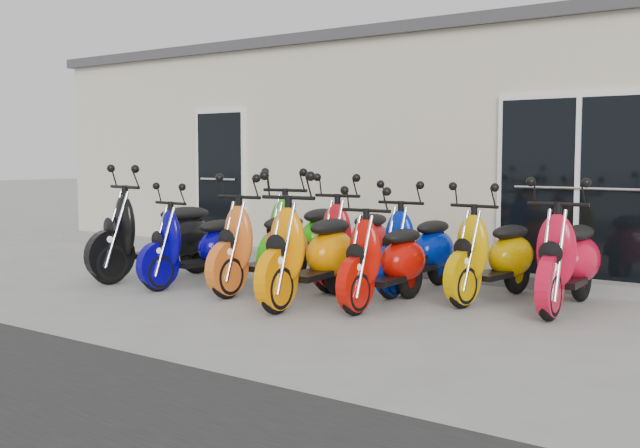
# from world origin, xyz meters

# --- Properties ---
(ground) EXTENTS (80.00, 80.00, 0.00)m
(ground) POSITION_xyz_m (0.00, 0.00, 0.00)
(ground) COLOR gray
(ground) RESTS_ON ground
(building) EXTENTS (14.00, 6.00, 3.20)m
(building) POSITION_xyz_m (0.00, 5.20, 1.60)
(building) COLOR beige
(building) RESTS_ON ground
(roof_cap) EXTENTS (14.20, 6.20, 0.16)m
(roof_cap) POSITION_xyz_m (0.00, 5.20, 3.28)
(roof_cap) COLOR #3F3F42
(roof_cap) RESTS_ON building
(front_step) EXTENTS (14.00, 0.40, 0.15)m
(front_step) POSITION_xyz_m (0.00, 2.02, 0.07)
(front_step) COLOR gray
(front_step) RESTS_ON ground
(door_left) EXTENTS (1.07, 0.08, 2.22)m
(door_left) POSITION_xyz_m (-3.20, 2.17, 1.26)
(door_left) COLOR black
(door_left) RESTS_ON front_step
(door_right) EXTENTS (2.02, 0.08, 2.22)m
(door_right) POSITION_xyz_m (2.60, 2.17, 1.26)
(door_right) COLOR black
(door_right) RESTS_ON front_step
(scooter_front_black) EXTENTS (1.00, 2.08, 1.47)m
(scooter_front_black) POSITION_xyz_m (-1.97, -0.25, 0.74)
(scooter_front_black) COLOR black
(scooter_front_black) RESTS_ON ground
(scooter_front_blue) EXTENTS (0.75, 1.76, 1.27)m
(scooter_front_blue) POSITION_xyz_m (-1.18, -0.32, 0.63)
(scooter_front_blue) COLOR #060079
(scooter_front_blue) RESTS_ON ground
(scooter_front_orange_a) EXTENTS (0.78, 1.91, 1.38)m
(scooter_front_orange_a) POSITION_xyz_m (-0.28, -0.13, 0.69)
(scooter_front_orange_a) COLOR orange
(scooter_front_orange_a) RESTS_ON ground
(scooter_front_orange_b) EXTENTS (0.94, 2.01, 1.43)m
(scooter_front_orange_b) POSITION_xyz_m (0.66, -0.43, 0.72)
(scooter_front_orange_b) COLOR orange
(scooter_front_orange_b) RESTS_ON ground
(scooter_front_red) EXTENTS (0.72, 1.76, 1.28)m
(scooter_front_red) POSITION_xyz_m (1.38, -0.08, 0.64)
(scooter_front_red) COLOR #BD0B03
(scooter_front_red) RESTS_ON ground
(scooter_back_green) EXTENTS (0.94, 2.01, 1.43)m
(scooter_back_green) POSITION_xyz_m (-0.43, 0.83, 0.72)
(scooter_back_green) COLOR #25B607
(scooter_back_green) RESTS_ON ground
(scooter_back_red) EXTENTS (0.86, 1.92, 1.38)m
(scooter_back_red) POSITION_xyz_m (0.33, 0.87, 0.69)
(scooter_back_red) COLOR #AF0E16
(scooter_back_red) RESTS_ON ground
(scooter_back_blue) EXTENTS (0.71, 1.79, 1.31)m
(scooter_back_blue) POSITION_xyz_m (1.18, 0.91, 0.65)
(scooter_back_blue) COLOR #00199A
(scooter_back_blue) RESTS_ON ground
(scooter_back_yellow) EXTENTS (0.79, 1.81, 1.31)m
(scooter_back_yellow) POSITION_xyz_m (2.12, 0.92, 0.65)
(scooter_back_yellow) COLOR #CF9A00
(scooter_back_yellow) RESTS_ON ground
(scooter_back_extra) EXTENTS (0.86, 1.92, 1.38)m
(scooter_back_extra) POSITION_xyz_m (2.97, 0.87, 0.69)
(scooter_back_extra) COLOR red
(scooter_back_extra) RESTS_ON ground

